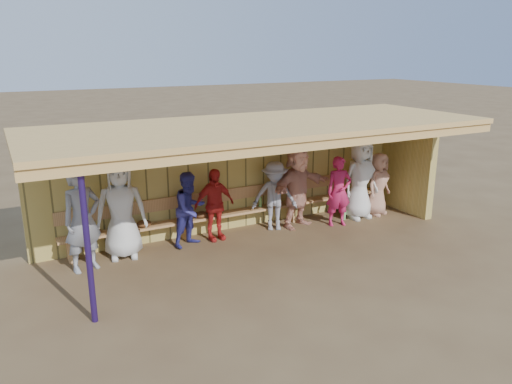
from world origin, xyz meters
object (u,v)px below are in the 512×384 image
player_f (297,187)px  player_c (190,209)px  player_e (274,196)px  bench (240,206)px  player_h (378,184)px  player_d (214,205)px  player_b (121,209)px  player_a (82,220)px  player_extra (360,179)px  player_g (339,191)px

player_f → player_c: bearing=161.9°
player_e → bench: 0.80m
player_e → player_h: player_e is taller
player_c → player_d: 0.55m
player_b → bench: 2.69m
player_h → bench: bearing=152.0°
player_a → player_c: (2.09, 0.24, -0.18)m
player_d → player_f: 1.97m
player_a → player_e: player_a is taller
player_e → bench: player_e is taller
player_c → player_d: size_ratio=1.01×
player_c → player_h: 4.67m
player_e → player_b: bearing=-157.2°
player_extra → player_a: bearing=178.5°
player_b → player_a: bearing=-147.3°
player_b → player_h: 6.02m
player_extra → player_g: bearing=-167.7°
player_e → player_h: 2.72m
player_c → player_h: bearing=-25.0°
player_a → player_b: size_ratio=0.99×
player_f → player_h: (2.15, -0.20, -0.16)m
player_e → player_extra: (2.15, -0.24, 0.18)m
player_h → player_extra: size_ratio=0.80×
player_h → bench: player_h is taller
player_d → player_e: player_e is taller
player_h → player_extra: player_extra is taller
player_b → bench: (2.63, 0.32, -0.43)m
player_g → player_h: player_g is taller
player_c → player_e: 1.96m
player_f → bench: player_f is taller
player_d → player_f: (1.96, -0.11, 0.16)m
player_d → player_g: 2.86m
player_a → player_b: player_b is taller
player_g → player_extra: 0.78m
player_a → player_c: 2.12m
player_c → player_h: size_ratio=1.01×
player_e → player_h: bearing=17.9°
player_e → player_a: bearing=-153.2°
player_b → bench: bearing=19.4°
player_g → player_h: size_ratio=1.04×
player_h → bench: 3.44m
player_f → player_h: player_f is taller
player_d → player_e: 1.41m
player_f → bench: bearing=144.4°
player_a → player_h: size_ratio=1.25×
player_a → player_h: player_a is taller
player_b → player_c: 1.36m
player_extra → player_f: bearing=171.9°
player_c → player_e: size_ratio=1.00×
player_a → player_b: 0.79m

